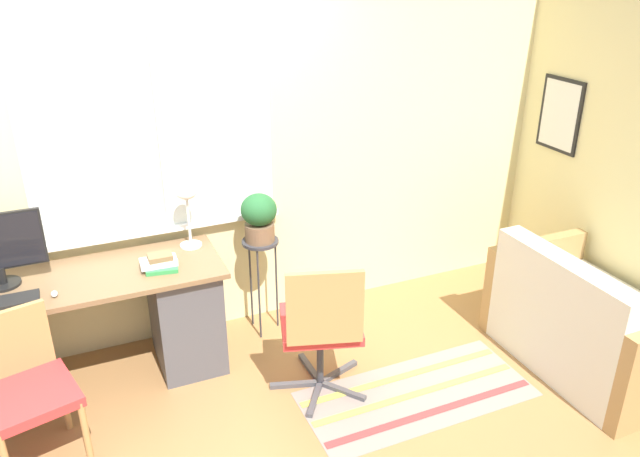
% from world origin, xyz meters
% --- Properties ---
extents(ground_plane, '(14.00, 14.00, 0.00)m').
position_xyz_m(ground_plane, '(0.00, 0.00, 0.00)').
color(ground_plane, '#9E7042').
extents(wall_back_with_window, '(9.00, 0.12, 2.70)m').
position_xyz_m(wall_back_with_window, '(0.00, 0.69, 1.36)').
color(wall_back_with_window, beige).
rests_on(wall_back_with_window, ground_plane).
extents(wall_right_with_picture, '(0.08, 9.00, 2.70)m').
position_xyz_m(wall_right_with_picture, '(2.96, 0.00, 1.35)').
color(wall_right_with_picture, beige).
rests_on(wall_right_with_picture, ground_plane).
extents(desk, '(1.96, 0.61, 0.75)m').
position_xyz_m(desk, '(-0.69, 0.31, 0.40)').
color(desk, brown).
rests_on(desk, ground_plane).
extents(keyboard, '(0.39, 0.14, 0.02)m').
position_xyz_m(keyboard, '(-0.96, 0.16, 0.76)').
color(keyboard, black).
rests_on(keyboard, desk).
extents(mouse, '(0.04, 0.06, 0.03)m').
position_xyz_m(mouse, '(-0.69, 0.14, 0.77)').
color(mouse, silver).
rests_on(mouse, desk).
extents(desk_lamp, '(0.14, 0.14, 0.41)m').
position_xyz_m(desk_lamp, '(0.15, 0.47, 1.06)').
color(desk_lamp, white).
rests_on(desk_lamp, desk).
extents(book_stack, '(0.23, 0.18, 0.10)m').
position_xyz_m(book_stack, '(-0.09, 0.23, 0.79)').
color(book_stack, green).
rests_on(book_stack, desk).
extents(desk_chair_wooden, '(0.52, 0.53, 0.84)m').
position_xyz_m(desk_chair_wooden, '(-0.89, -0.24, 0.47)').
color(desk_chair_wooden, '#B2844C').
rests_on(desk_chair_wooden, ground_plane).
extents(office_chair_swivel, '(0.62, 0.63, 0.94)m').
position_xyz_m(office_chair_swivel, '(0.72, -0.36, 0.49)').
color(office_chair_swivel, '#47474C').
rests_on(office_chair_swivel, ground_plane).
extents(couch_loveseat, '(0.81, 1.25, 0.82)m').
position_xyz_m(couch_loveseat, '(2.43, -0.78, 0.29)').
color(couch_loveseat, silver).
rests_on(couch_loveseat, ground_plane).
extents(plant_stand, '(0.25, 0.25, 0.71)m').
position_xyz_m(plant_stand, '(0.62, 0.45, 0.61)').
color(plant_stand, '#333338').
rests_on(plant_stand, ground_plane).
extents(potted_plant, '(0.24, 0.24, 0.33)m').
position_xyz_m(potted_plant, '(0.62, 0.45, 0.89)').
color(potted_plant, brown).
rests_on(potted_plant, plant_stand).
extents(floor_rug_striped, '(1.43, 0.64, 0.01)m').
position_xyz_m(floor_rug_striped, '(1.25, -0.62, 0.00)').
color(floor_rug_striped, gray).
rests_on(floor_rug_striped, ground_plane).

